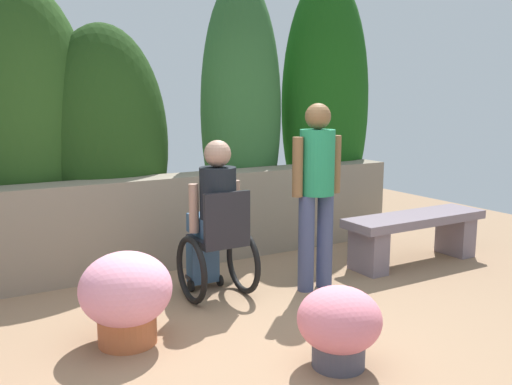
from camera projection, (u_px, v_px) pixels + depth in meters
name	position (u px, v px, depth m)	size (l,w,h in m)	color
ground_plane	(256.00, 345.00, 3.74)	(10.62, 10.62, 0.00)	#937255
stone_retaining_wall	(154.00, 223.00, 5.36)	(5.63, 0.37, 0.91)	gray
hedge_backdrop	(100.00, 122.00, 5.50)	(6.38, 1.15, 3.16)	#1D4B1C
stone_bench	(415.00, 231.00, 5.54)	(1.58, 0.44, 0.50)	slate
person_in_wheelchair	(215.00, 225.00, 4.55)	(0.53, 0.66, 1.33)	black
person_standing_companion	(317.00, 184.00, 4.69)	(0.49, 0.30, 1.62)	#3E476C
flower_pot_purple_near	(126.00, 296.00, 3.71)	(0.63, 0.63, 0.64)	#B46039
flower_pot_red_accent	(339.00, 325.00, 3.40)	(0.53, 0.53, 0.51)	#4B4A5A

